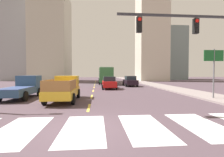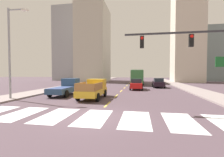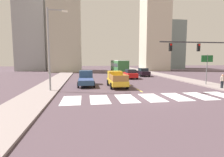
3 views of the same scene
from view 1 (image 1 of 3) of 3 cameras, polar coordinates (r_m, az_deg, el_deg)
ground_plane at (r=7.01m, az=-9.79°, el=-16.57°), size 160.00×160.00×0.00m
sidewalk_right at (r=26.76m, az=17.67°, el=-2.76°), size 3.40×110.00×0.15m
sidewalk_left at (r=27.22m, az=-29.72°, el=-2.84°), size 3.40×110.00×0.15m
crosswalk_stripe_2 at (r=7.62m, az=-29.33°, el=-15.23°), size 1.69×3.69×0.01m
crosswalk_stripe_3 at (r=7.01m, az=-9.79°, el=-16.54°), size 1.69×3.69×0.01m
crosswalk_stripe_4 at (r=7.23m, az=10.91°, el=-15.94°), size 1.69×3.69×0.01m
crosswalk_stripe_5 at (r=8.23m, az=28.20°, el=-13.92°), size 1.69×3.69×0.01m
lane_dash_0 at (r=10.87m, az=-7.97°, el=-9.86°), size 0.16×2.40×0.01m
lane_dash_1 at (r=15.79m, az=-7.00°, el=-6.16°), size 0.16×2.40×0.01m
lane_dash_2 at (r=20.75m, az=-6.49°, el=-4.22°), size 0.16×2.40×0.01m
lane_dash_3 at (r=25.72m, az=-6.19°, el=-3.02°), size 0.16×2.40×0.01m
lane_dash_4 at (r=30.71m, az=-5.98°, el=-2.22°), size 0.16×2.40×0.01m
lane_dash_5 at (r=35.70m, az=-5.83°, el=-1.64°), size 0.16×2.40×0.01m
lane_dash_6 at (r=40.69m, az=-5.72°, el=-1.20°), size 0.16×2.40×0.01m
lane_dash_7 at (r=45.68m, az=-5.63°, el=-0.86°), size 0.16×2.40×0.01m
pickup_stakebed at (r=14.07m, az=-16.01°, el=-3.38°), size 2.18×5.20×1.96m
pickup_dark at (r=16.87m, az=-28.10°, el=-2.71°), size 2.18×5.20×1.96m
city_bus at (r=34.25m, az=-2.34°, el=1.48°), size 2.72×10.80×3.32m
sedan_near_right at (r=27.87m, az=6.27°, el=-0.88°), size 2.02×4.40×1.72m
sedan_far at (r=23.21m, az=-1.02°, el=-1.43°), size 2.02×4.40×1.72m
traffic_signal_gantry at (r=11.28m, az=31.55°, el=11.60°), size 8.21×0.27×6.00m
direction_sign_green at (r=16.09m, az=31.60°, el=4.55°), size 1.70×0.12×4.20m
tower_tall_centre at (r=57.37m, az=-29.00°, el=12.11°), size 8.85×9.06×25.20m
block_mid_left at (r=50.32m, az=13.53°, el=19.74°), size 7.76×7.29×35.32m
block_mid_right at (r=61.25m, az=18.53°, el=7.82°), size 9.20×11.15×17.23m
block_low_left at (r=47.75m, az=-19.98°, el=12.81°), size 8.56×11.47×22.66m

